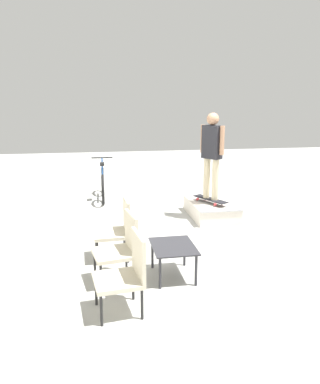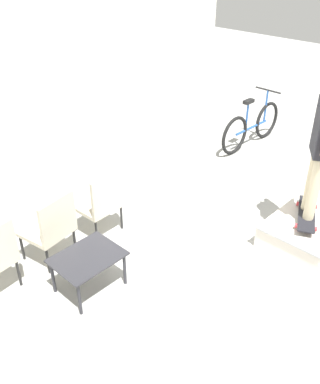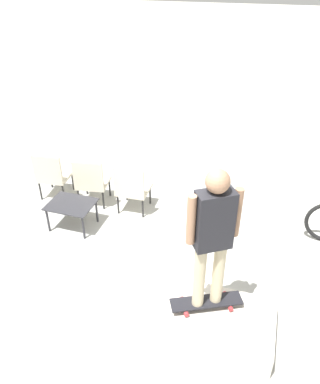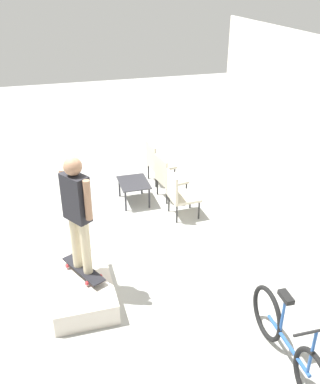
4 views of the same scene
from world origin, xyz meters
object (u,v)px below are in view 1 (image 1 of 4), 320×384
object	(u,v)px
person_skater	(212,149)
patio_chair_left	(126,271)
skateboard_on_ramp	(210,199)
coffee_table	(173,250)
patio_chair_center	(121,246)
patio_chair_right	(117,227)
bicycle	(103,184)
skate_ramp_box	(211,209)

from	to	relation	value
person_skater	patio_chair_left	bearing A→B (deg)	115.39
skateboard_on_ramp	person_skater	size ratio (longest dim) A/B	0.49
person_skater	coffee_table	bearing A→B (deg)	119.40
patio_chair_center	patio_chair_right	bearing A→B (deg)	170.22
patio_chair_left	bicycle	world-z (taller)	bicycle
skate_ramp_box	coffee_table	world-z (taller)	coffee_table
patio_chair_left	bicycle	xyz separation A→B (m)	(5.16, 0.12, -0.11)
coffee_table	person_skater	bearing A→B (deg)	-27.73
person_skater	coffee_table	distance (m)	2.95
coffee_table	patio_chair_center	world-z (taller)	patio_chair_center
skateboard_on_ramp	bicycle	size ratio (longest dim) A/B	0.48
skate_ramp_box	bicycle	world-z (taller)	bicycle
person_skater	bicycle	size ratio (longest dim) A/B	0.99
skate_ramp_box	patio_chair_left	size ratio (longest dim) A/B	1.52
patio_chair_right	person_skater	bearing A→B (deg)	127.77
person_skater	bicycle	xyz separation A→B (m)	(1.97, 2.10, -1.04)
person_skater	patio_chair_right	xyz separation A→B (m)	(-1.67, 1.98, -0.93)
skate_ramp_box	skateboard_on_ramp	size ratio (longest dim) A/B	1.66
skate_ramp_box	skateboard_on_ramp	xyz separation A→B (m)	(-0.11, 0.06, 0.24)
person_skater	patio_chair_center	distance (m)	3.26
patio_chair_left	coffee_table	bearing A→B (deg)	130.74
coffee_table	patio_chair_center	distance (m)	0.70
skateboard_on_ramp	coffee_table	bearing A→B (deg)	126.22
patio_chair_left	patio_chair_center	size ratio (longest dim) A/B	1.00
bicycle	person_skater	bearing A→B (deg)	-131.85
patio_chair_right	bicycle	world-z (taller)	bicycle
skateboard_on_ramp	coffee_table	size ratio (longest dim) A/B	1.15
skate_ramp_box	patio_chair_center	bearing A→B (deg)	141.24
patio_chair_left	patio_chair_right	size ratio (longest dim) A/B	1.00
skateboard_on_ramp	skate_ramp_box	bearing A→B (deg)	-54.00
patio_chair_right	bicycle	size ratio (longest dim) A/B	0.52
skateboard_on_ramp	patio_chair_left	xyz separation A→B (m)	(-3.20, 1.98, 0.09)
patio_chair_center	bicycle	xyz separation A→B (m)	(4.39, 0.12, -0.11)
person_skater	patio_chair_left	world-z (taller)	person_skater
person_skater	bicycle	distance (m)	3.06
bicycle	skateboard_on_ramp	bearing A→B (deg)	-131.85
skateboard_on_ramp	patio_chair_right	xyz separation A→B (m)	(-1.67, 1.98, 0.09)
skate_ramp_box	bicycle	size ratio (longest dim) A/B	0.80
skateboard_on_ramp	patio_chair_center	distance (m)	3.13
bicycle	patio_chair_left	bearing A→B (deg)	-177.35
person_skater	coffee_table	xyz separation A→B (m)	(-2.44, 1.28, -1.03)
skate_ramp_box	person_skater	distance (m)	1.26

